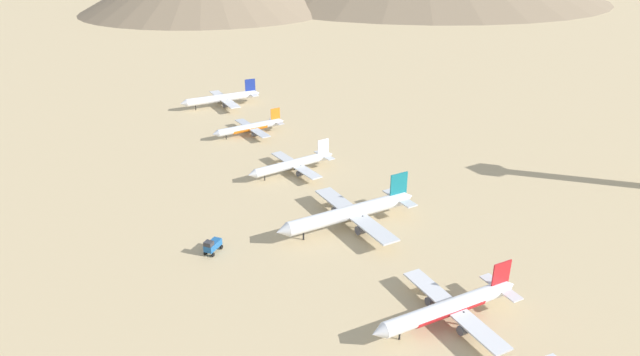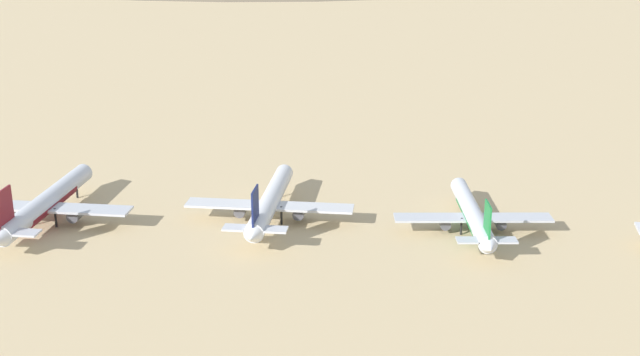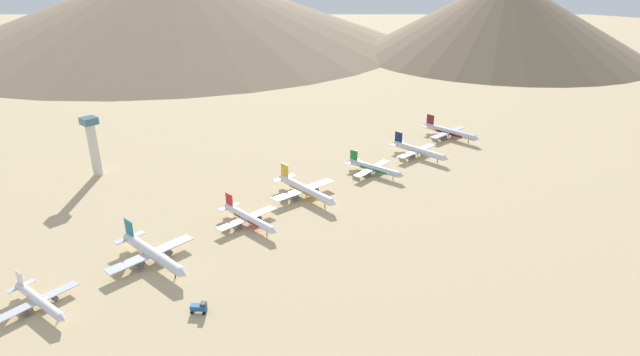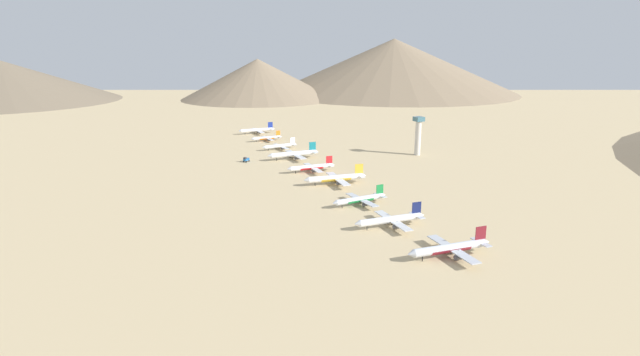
{
  "view_description": "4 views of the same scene",
  "coord_description": "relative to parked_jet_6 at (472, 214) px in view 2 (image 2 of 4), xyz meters",
  "views": [
    {
      "loc": [
        71.43,
        68.3,
        74.5
      ],
      "look_at": [
        -5.58,
        -65.99,
        3.97
      ],
      "focal_mm": 30.65,
      "sensor_mm": 36.0,
      "label": 1
    },
    {
      "loc": [
        -134.49,
        104.81,
        58.32
      ],
      "look_at": [
        18.98,
        112.92,
        6.39
      ],
      "focal_mm": 46.44,
      "sensor_mm": 36.0,
      "label": 2
    },
    {
      "loc": [
        159.28,
        -125.66,
        108.05
      ],
      "look_at": [
        -0.59,
        52.08,
        5.31
      ],
      "focal_mm": 29.5,
      "sensor_mm": 36.0,
      "label": 3
    },
    {
      "loc": [
        145.2,
        326.85,
        89.33
      ],
      "look_at": [
        13.5,
        39.71,
        5.68
      ],
      "focal_mm": 28.76,
      "sensor_mm": 36.0,
      "label": 4
    }
  ],
  "objects": [
    {
      "name": "parked_jet_6",
      "position": [
        0.0,
        0.0,
        0.0
      ],
      "size": [
        35.77,
        29.06,
        10.32
      ],
      "color": "silver",
      "rests_on": "ground"
    },
    {
      "name": "parked_jet_7",
      "position": [
        3.4,
        37.73,
        0.41
      ],
      "size": [
        39.53,
        32.13,
        11.4
      ],
      "color": "silver",
      "rests_on": "ground"
    },
    {
      "name": "parked_jet_8",
      "position": [
        0.07,
        79.84,
        0.53
      ],
      "size": [
        41.28,
        33.57,
        11.9
      ],
      "color": "silver",
      "rests_on": "ground"
    }
  ]
}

